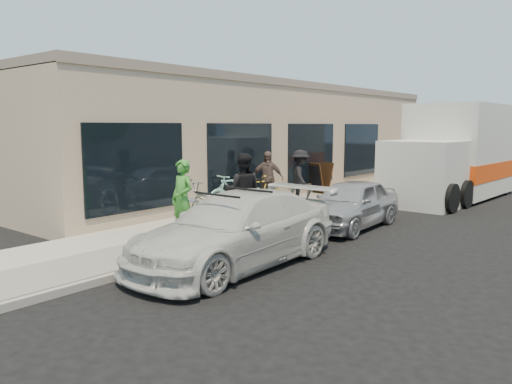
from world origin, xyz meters
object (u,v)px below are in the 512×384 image
Objects in this scene: sedan_white at (236,230)px; bystander_b at (267,179)px; cruiser_bike_c at (260,192)px; bystander_a at (300,176)px; sandwich_board at (320,178)px; moving_truck at (455,157)px; cruiser_bike_a at (234,192)px; sedan_silver at (350,204)px; cruiser_bike_b at (250,195)px; tandem_bike at (219,204)px; man_standing at (243,191)px; woman_rider at (182,199)px; bike_rack at (253,191)px.

bystander_b is at bearing 122.20° from sedan_white.
bystander_a is at bearing 89.98° from cruiser_bike_c.
bystander_a reaches higher than sandwich_board.
moving_truck is 8.81m from cruiser_bike_a.
sedan_silver reaches higher than cruiser_bike_b.
cruiser_bike_c is at bearing -64.93° from sandwich_board.
sandwich_board is at bearing 126.77° from sedan_silver.
bystander_a reaches higher than cruiser_bike_a.
man_standing is (0.42, 0.39, 0.30)m from tandem_bike.
tandem_bike is 1.41× the size of cruiser_bike_c.
sandwich_board reaches higher than cruiser_bike_b.
cruiser_bike_a is (-1.41, 3.28, -0.30)m from woman_rider.
tandem_bike is 3.57m from bystander_b.
sandwich_board is at bearing 113.36° from cruiser_bike_b.
cruiser_bike_b is 2.16m from bystander_a.
man_standing is (-1.97, -9.56, -0.44)m from moving_truck.
moving_truck is (3.56, 7.25, 0.80)m from bike_rack.
sedan_silver reaches higher than cruiser_bike_c.
woman_rider is at bearing 45.64° from man_standing.
cruiser_bike_a is (-3.70, -7.96, -0.78)m from moving_truck.
moving_truck is 10.25m from tandem_bike.
bike_rack is at bearing -65.28° from sandwich_board.
sandwich_board is at bearing 108.22° from cruiser_bike_c.
sedan_white is 1.29× the size of sedan_silver.
bystander_b is at bearing 165.53° from sedan_silver.
man_standing is 4.43m from bystander_a.
cruiser_bike_c is (-0.00, 0.35, -0.06)m from bike_rack.
sedan_white is at bearing -92.31° from sedan_silver.
cruiser_bike_c is (-1.17, 3.05, -0.12)m from tandem_bike.
bystander_b reaches higher than bike_rack.
moving_truck reaches higher than bystander_b.
bystander_a is at bearing 143.11° from sedan_silver.
moving_truck is at bearing 88.53° from sedan_white.
bystander_b is at bearing 107.32° from cruiser_bike_b.
cruiser_bike_a is (-3.38, -0.73, 0.09)m from sedan_silver.
tandem_bike reaches higher than cruiser_bike_c.
woman_rider is 4.54m from cruiser_bike_c.
tandem_bike is at bearing -46.13° from cruiser_bike_b.
moving_truck is at bearing 72.42° from cruiser_bike_a.
sedan_white is at bearing -88.58° from moving_truck.
bike_rack is at bearing -89.25° from man_standing.
cruiser_bike_b is 0.95× the size of bystander_a.
sandwich_board reaches higher than bike_rack.
bystander_b reaches higher than sedan_silver.
man_standing reaches higher than sedan_white.
sedan_white reaches higher than bike_rack.
moving_truck is 4.29× the size of cruiser_bike_c.
bystander_a is at bearing 79.06° from bike_rack.
sedan_silver is (3.59, -4.32, -0.10)m from sandwich_board.
sedan_white is at bearing -95.88° from bystander_b.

